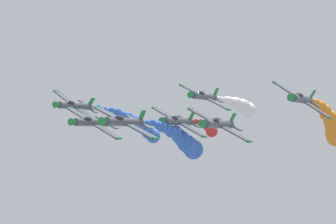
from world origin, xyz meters
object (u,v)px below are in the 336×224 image
airplane_right_outer (301,99)px  airplane_high_slot (204,96)px  airplane_lead (124,122)px  airplane_left_outer (178,121)px  airplane_trailing (75,106)px  airplane_left_inner (218,124)px  airplane_right_inner (92,122)px

airplane_right_outer → airplane_high_slot: airplane_high_slot is taller
airplane_lead → airplane_right_outer: bearing=-137.1°
airplane_lead → airplane_left_outer: airplane_left_outer is taller
airplane_right_outer → airplane_left_outer: bearing=0.4°
airplane_right_outer → airplane_trailing: size_ratio=1.00×
airplane_left_inner → airplane_left_outer: airplane_left_outer is taller
airplane_lead → airplane_trailing: airplane_trailing is taller
airplane_lead → airplane_right_inner: size_ratio=1.00×
airplane_left_outer → airplane_right_outer: bearing=-179.6°
airplane_right_inner → airplane_left_outer: bearing=-137.2°
airplane_left_outer → airplane_left_inner: bearing=136.3°
airplane_right_inner → airplane_left_outer: (-9.47, -8.76, 0.22)m
airplane_right_outer → airplane_left_inner: bearing=49.0°
airplane_left_inner → airplane_lead: bearing=36.6°
airplane_trailing → airplane_high_slot: bearing=-153.4°
airplane_lead → airplane_left_inner: bearing=-143.4°
airplane_right_inner → airplane_high_slot: size_ratio=1.00×
airplane_lead → airplane_high_slot: bearing=-89.9°
airplane_right_inner → airplane_high_slot: 21.67m
airplane_left_inner → airplane_high_slot: bearing=-63.2°
airplane_high_slot → airplane_trailing: bearing=26.6°
airplane_high_slot → airplane_left_outer: bearing=89.6°
airplane_lead → airplane_high_slot: airplane_high_slot is taller
airplane_lead → airplane_right_inner: 12.67m
airplane_right_inner → airplane_high_slot: (-9.55, -18.95, 4.38)m
airplane_left_outer → airplane_trailing: bearing=-2.7°
airplane_right_inner → airplane_left_outer: airplane_left_outer is taller
airplane_trailing → airplane_left_outer: bearing=177.3°
airplane_trailing → airplane_lead: bearing=136.2°
airplane_right_outer → airplane_high_slot: 21.08m
airplane_lead → airplane_left_inner: (-9.95, -7.38, -0.26)m
airplane_lead → airplane_left_inner: airplane_lead is taller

